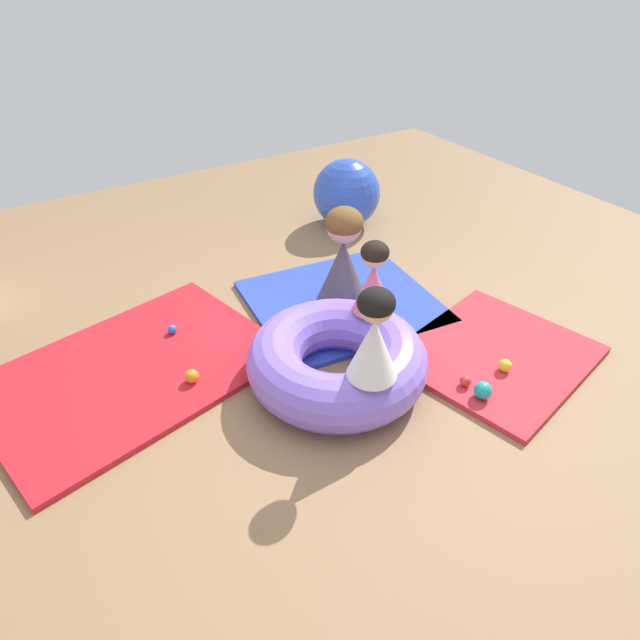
{
  "coord_description": "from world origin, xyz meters",
  "views": [
    {
      "loc": [
        -1.49,
        -2.26,
        2.36
      ],
      "look_at": [
        0.01,
        0.16,
        0.36
      ],
      "focal_mm": 31.2,
      "sensor_mm": 36.0,
      "label": 1
    }
  ],
  "objects_px": {
    "inflatable_cushion": "(337,360)",
    "play_ball_red": "(465,381)",
    "child_in_pink": "(373,278)",
    "play_ball_teal": "(483,391)",
    "adult_seated": "(343,258)",
    "exercise_ball_large": "(347,193)",
    "play_ball_blue": "(172,329)",
    "play_ball_yellow": "(505,365)",
    "child_in_white": "(374,335)",
    "play_ball_orange": "(192,376)"
  },
  "relations": [
    {
      "from": "inflatable_cushion",
      "to": "play_ball_red",
      "type": "xyz_separation_m",
      "value": [
        0.63,
        -0.49,
        -0.1
      ]
    },
    {
      "from": "child_in_pink",
      "to": "play_ball_teal",
      "type": "relative_size",
      "value": 4.48
    },
    {
      "from": "inflatable_cushion",
      "to": "adult_seated",
      "type": "distance_m",
      "value": 0.92
    },
    {
      "from": "exercise_ball_large",
      "to": "play_ball_blue",
      "type": "bearing_deg",
      "value": -156.5
    },
    {
      "from": "play_ball_red",
      "to": "play_ball_teal",
      "type": "bearing_deg",
      "value": -85.42
    },
    {
      "from": "inflatable_cushion",
      "to": "play_ball_teal",
      "type": "bearing_deg",
      "value": -44.15
    },
    {
      "from": "child_in_pink",
      "to": "exercise_ball_large",
      "type": "distance_m",
      "value": 2.03
    },
    {
      "from": "inflatable_cushion",
      "to": "play_ball_yellow",
      "type": "distance_m",
      "value": 1.08
    },
    {
      "from": "play_ball_teal",
      "to": "child_in_white",
      "type": "bearing_deg",
      "value": 159.96
    },
    {
      "from": "inflatable_cushion",
      "to": "adult_seated",
      "type": "xyz_separation_m",
      "value": [
        0.52,
        0.72,
        0.24
      ]
    },
    {
      "from": "inflatable_cushion",
      "to": "play_ball_teal",
      "type": "relative_size",
      "value": 10.35
    },
    {
      "from": "child_in_white",
      "to": "play_ball_yellow",
      "type": "height_order",
      "value": "child_in_white"
    },
    {
      "from": "adult_seated",
      "to": "play_ball_blue",
      "type": "xyz_separation_m",
      "value": [
        -1.25,
        0.27,
        -0.34
      ]
    },
    {
      "from": "inflatable_cushion",
      "to": "child_in_white",
      "type": "relative_size",
      "value": 2.04
    },
    {
      "from": "inflatable_cushion",
      "to": "play_ball_blue",
      "type": "bearing_deg",
      "value": 126.23
    },
    {
      "from": "play_ball_yellow",
      "to": "play_ball_teal",
      "type": "bearing_deg",
      "value": -160.79
    },
    {
      "from": "play_ball_blue",
      "to": "child_in_pink",
      "type": "bearing_deg",
      "value": -38.23
    },
    {
      "from": "child_in_pink",
      "to": "play_ball_orange",
      "type": "xyz_separation_m",
      "value": [
        -1.15,
        0.29,
        -0.5
      ]
    },
    {
      "from": "play_ball_red",
      "to": "child_in_pink",
      "type": "bearing_deg",
      "value": 113.7
    },
    {
      "from": "play_ball_blue",
      "to": "adult_seated",
      "type": "bearing_deg",
      "value": -12.3
    },
    {
      "from": "play_ball_yellow",
      "to": "child_in_pink",
      "type": "bearing_deg",
      "value": 131.99
    },
    {
      "from": "play_ball_teal",
      "to": "play_ball_red",
      "type": "bearing_deg",
      "value": 94.58
    },
    {
      "from": "child_in_white",
      "to": "play_ball_teal",
      "type": "relative_size",
      "value": 5.07
    },
    {
      "from": "child_in_white",
      "to": "play_ball_yellow",
      "type": "bearing_deg",
      "value": 91.52
    },
    {
      "from": "play_ball_blue",
      "to": "child_in_white",
      "type": "bearing_deg",
      "value": -62.89
    },
    {
      "from": "play_ball_yellow",
      "to": "child_in_white",
      "type": "bearing_deg",
      "value": 171.97
    },
    {
      "from": "inflatable_cushion",
      "to": "child_in_pink",
      "type": "bearing_deg",
      "value": 21.62
    },
    {
      "from": "play_ball_blue",
      "to": "exercise_ball_large",
      "type": "relative_size",
      "value": 0.1
    },
    {
      "from": "child_in_pink",
      "to": "play_ball_blue",
      "type": "xyz_separation_m",
      "value": [
        -1.08,
        0.85,
        -0.51
      ]
    },
    {
      "from": "child_in_pink",
      "to": "play_ball_orange",
      "type": "height_order",
      "value": "child_in_pink"
    },
    {
      "from": "play_ball_yellow",
      "to": "play_ball_teal",
      "type": "distance_m",
      "value": 0.32
    },
    {
      "from": "adult_seated",
      "to": "child_in_pink",
      "type": "bearing_deg",
      "value": -103.26
    },
    {
      "from": "play_ball_teal",
      "to": "adult_seated",
      "type": "bearing_deg",
      "value": 95.19
    },
    {
      "from": "play_ball_teal",
      "to": "play_ball_red",
      "type": "relative_size",
      "value": 1.55
    },
    {
      "from": "play_ball_yellow",
      "to": "play_ball_orange",
      "type": "bearing_deg",
      "value": 151.39
    },
    {
      "from": "inflatable_cushion",
      "to": "play_ball_orange",
      "type": "bearing_deg",
      "value": 151.45
    },
    {
      "from": "adult_seated",
      "to": "play_ball_yellow",
      "type": "xyz_separation_m",
      "value": [
        0.43,
        -1.24,
        -0.33
      ]
    },
    {
      "from": "child_in_white",
      "to": "adult_seated",
      "type": "xyz_separation_m",
      "value": [
        0.54,
        1.1,
        -0.21
      ]
    },
    {
      "from": "inflatable_cushion",
      "to": "child_in_white",
      "type": "bearing_deg",
      "value": -93.62
    },
    {
      "from": "child_in_white",
      "to": "play_ball_orange",
      "type": "relative_size",
      "value": 6.3
    },
    {
      "from": "adult_seated",
      "to": "play_ball_yellow",
      "type": "relative_size",
      "value": 9.0
    },
    {
      "from": "play_ball_orange",
      "to": "exercise_ball_large",
      "type": "distance_m",
      "value": 2.6
    },
    {
      "from": "play_ball_orange",
      "to": "play_ball_teal",
      "type": "relative_size",
      "value": 0.81
    },
    {
      "from": "child_in_white",
      "to": "play_ball_red",
      "type": "bearing_deg",
      "value": 90.0
    },
    {
      "from": "play_ball_teal",
      "to": "exercise_ball_large",
      "type": "height_order",
      "value": "exercise_ball_large"
    },
    {
      "from": "child_in_pink",
      "to": "adult_seated",
      "type": "height_order",
      "value": "child_in_pink"
    },
    {
      "from": "play_ball_orange",
      "to": "play_ball_red",
      "type": "relative_size",
      "value": 1.25
    },
    {
      "from": "exercise_ball_large",
      "to": "child_in_pink",
      "type": "bearing_deg",
      "value": -119.39
    },
    {
      "from": "play_ball_blue",
      "to": "exercise_ball_large",
      "type": "bearing_deg",
      "value": 23.5
    },
    {
      "from": "child_in_white",
      "to": "play_ball_orange",
      "type": "xyz_separation_m",
      "value": [
        -0.77,
        0.81,
        -0.53
      ]
    }
  ]
}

